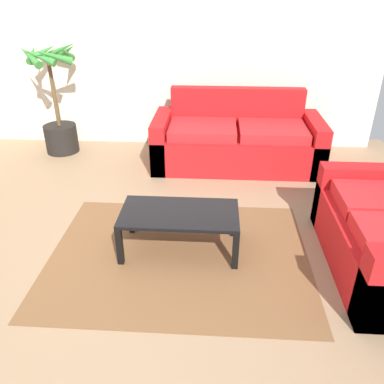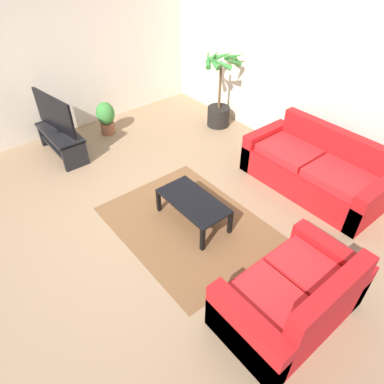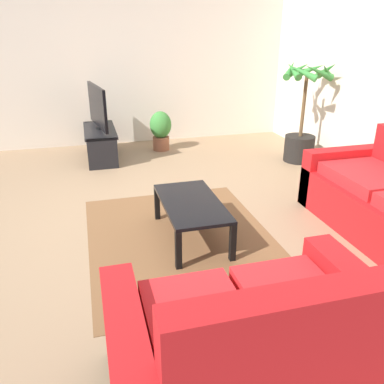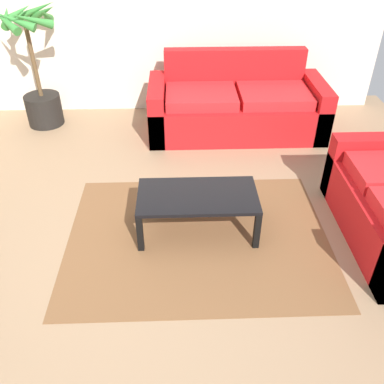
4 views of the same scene
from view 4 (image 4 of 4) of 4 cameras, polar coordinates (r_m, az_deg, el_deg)
name	(u,v)px [view 4 (image 4 of 4)]	position (r m, az deg, el deg)	size (l,w,h in m)	color
ground_plane	(130,265)	(3.36, -8.47, -9.89)	(6.60, 6.60, 0.00)	#937556
wall_back	(142,2)	(5.45, -6.88, 24.58)	(6.00, 0.06, 2.70)	beige
couch_main	(236,107)	(5.11, 6.07, 11.52)	(2.07, 0.90, 0.90)	red
coffee_table	(198,199)	(3.43, 0.77, -1.02)	(0.99, 0.52, 0.38)	black
area_rug	(198,237)	(3.56, 0.80, -6.16)	(2.20, 1.70, 0.01)	brown
potted_palm	(39,81)	(5.48, -20.35, 14.20)	(0.75, 0.76, 1.44)	black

